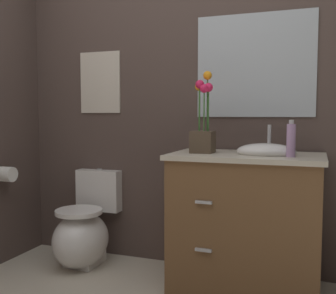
# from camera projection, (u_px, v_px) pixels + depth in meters

# --- Properties ---
(wall_back) EXTENTS (4.30, 0.05, 2.50)m
(wall_back) POSITION_uv_depth(u_px,v_px,m) (226.00, 96.00, 2.88)
(wall_back) COLOR #4C3D38
(wall_back) RESTS_ON ground_plane
(toilet) EXTENTS (0.38, 0.59, 0.69)m
(toilet) POSITION_uv_depth(u_px,v_px,m) (84.00, 232.00, 3.02)
(toilet) COLOR white
(toilet) RESTS_ON ground_plane
(vanity_cabinet) EXTENTS (0.94, 0.56, 1.05)m
(vanity_cabinet) POSITION_uv_depth(u_px,v_px,m) (246.00, 221.00, 2.57)
(vanity_cabinet) COLOR brown
(vanity_cabinet) RESTS_ON ground_plane
(flower_vase) EXTENTS (0.14, 0.14, 0.52)m
(flower_vase) POSITION_uv_depth(u_px,v_px,m) (203.00, 128.00, 2.59)
(flower_vase) COLOR #4C3D2D
(flower_vase) RESTS_ON vanity_cabinet
(soap_bottle) EXTENTS (0.05, 0.05, 0.21)m
(soap_bottle) POSITION_uv_depth(u_px,v_px,m) (291.00, 140.00, 2.35)
(soap_bottle) COLOR #B28CBF
(soap_bottle) RESTS_ON vanity_cabinet
(wall_poster) EXTENTS (0.34, 0.01, 0.47)m
(wall_poster) POSITION_uv_depth(u_px,v_px,m) (100.00, 83.00, 3.18)
(wall_poster) COLOR beige
(wall_mirror) EXTENTS (0.80, 0.01, 0.70)m
(wall_mirror) POSITION_uv_depth(u_px,v_px,m) (255.00, 65.00, 2.76)
(wall_mirror) COLOR #B2BCC6
(toilet_paper_roll) EXTENTS (0.11, 0.11, 0.11)m
(toilet_paper_roll) POSITION_uv_depth(u_px,v_px,m) (7.00, 174.00, 2.98)
(toilet_paper_roll) COLOR white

